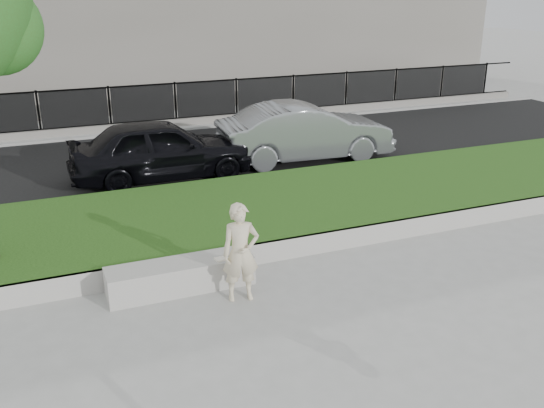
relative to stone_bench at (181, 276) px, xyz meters
name	(u,v)px	position (x,y,z in m)	size (l,w,h in m)	color
ground	(258,293)	(1.12, -0.62, -0.25)	(90.00, 90.00, 0.00)	gray
grass_bank	(206,220)	(1.12, 2.38, -0.05)	(34.00, 4.00, 0.40)	black
grass_kerb	(237,257)	(1.12, 0.42, -0.05)	(34.00, 0.08, 0.40)	#A09D96
street	(152,159)	(1.12, 7.88, -0.23)	(34.00, 7.00, 0.04)	black
far_pavement	(125,125)	(1.12, 12.38, -0.19)	(34.00, 3.00, 0.12)	gray
iron_fence	(129,117)	(1.12, 11.38, 0.29)	(32.00, 0.30, 1.50)	slate
stone_bench	(181,276)	(0.00, 0.00, 0.00)	(2.43, 0.61, 0.50)	#A09D96
man	(241,253)	(0.83, -0.66, 0.56)	(0.59, 0.39, 1.63)	beige
book	(222,259)	(0.67, -0.15, 0.26)	(0.22, 0.16, 0.02)	white
car_dark	(161,149)	(1.02, 5.94, 0.57)	(1.84, 4.58, 1.56)	black
car_silver	(305,132)	(5.13, 6.12, 0.60)	(1.70, 4.88, 1.61)	gray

